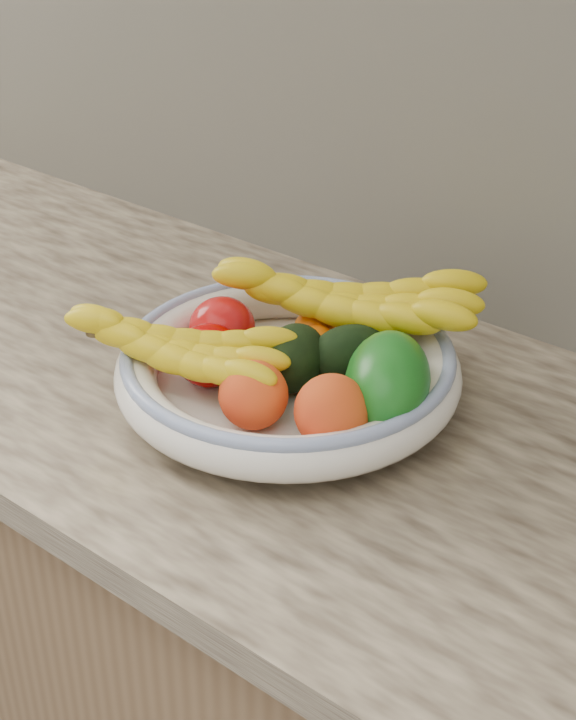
% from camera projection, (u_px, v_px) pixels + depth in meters
% --- Properties ---
extents(kitchen_counter, '(2.44, 0.66, 1.40)m').
position_uv_depth(kitchen_counter, '(299.00, 659.00, 1.39)').
color(kitchen_counter, brown).
rests_on(kitchen_counter, ground).
extents(fruit_bowl, '(0.39, 0.39, 0.08)m').
position_uv_depth(fruit_bowl, '(288.00, 369.00, 1.13)').
color(fruit_bowl, white).
rests_on(fruit_bowl, kitchen_counter).
extents(clementine_back_left, '(0.06, 0.06, 0.05)m').
position_uv_depth(clementine_back_left, '(315.00, 328.00, 1.20)').
color(clementine_back_left, orange).
rests_on(clementine_back_left, fruit_bowl).
extents(clementine_back_right, '(0.06, 0.06, 0.05)m').
position_uv_depth(clementine_back_right, '(378.00, 336.00, 1.18)').
color(clementine_back_right, '#E04804').
rests_on(clementine_back_right, fruit_bowl).
extents(clementine_back_mid, '(0.05, 0.05, 0.04)m').
position_uv_depth(clementine_back_mid, '(317.00, 344.00, 1.17)').
color(clementine_back_mid, '#FF6B05').
rests_on(clementine_back_mid, fruit_bowl).
extents(clementine_extra, '(0.05, 0.05, 0.05)m').
position_uv_depth(clementine_extra, '(341.00, 357.00, 1.14)').
color(clementine_extra, '#F26005').
rests_on(clementine_extra, fruit_bowl).
extents(tomato_left, '(0.09, 0.09, 0.07)m').
position_uv_depth(tomato_left, '(222.00, 327.00, 1.18)').
color(tomato_left, red).
rests_on(tomato_left, fruit_bowl).
extents(tomato_near_left, '(0.10, 0.10, 0.07)m').
position_uv_depth(tomato_near_left, '(209.00, 355.00, 1.13)').
color(tomato_near_left, '#BA0000').
rests_on(tomato_near_left, fruit_bowl).
extents(avocado_center, '(0.10, 0.12, 0.07)m').
position_uv_depth(avocado_center, '(292.00, 358.00, 1.12)').
color(avocado_center, black).
rests_on(avocado_center, fruit_bowl).
extents(avocado_right, '(0.11, 0.12, 0.07)m').
position_uv_depth(avocado_right, '(350.00, 354.00, 1.13)').
color(avocado_right, black).
rests_on(avocado_right, fruit_bowl).
extents(green_mango, '(0.17, 0.18, 0.12)m').
position_uv_depth(green_mango, '(387.00, 381.00, 1.05)').
color(green_mango, '#105913').
rests_on(green_mango, fruit_bowl).
extents(peach_front, '(0.09, 0.09, 0.07)m').
position_uv_depth(peach_front, '(253.00, 395.00, 1.05)').
color(peach_front, orange).
rests_on(peach_front, fruit_bowl).
extents(peach_right, '(0.10, 0.10, 0.08)m').
position_uv_depth(peach_right, '(332.00, 411.00, 1.02)').
color(peach_right, orange).
rests_on(peach_right, fruit_bowl).
extents(banana_bunch_back, '(0.36, 0.24, 0.10)m').
position_uv_depth(banana_bunch_back, '(344.00, 308.00, 1.17)').
color(banana_bunch_back, yellow).
rests_on(banana_bunch_back, fruit_bowl).
extents(banana_bunch_front, '(0.29, 0.21, 0.08)m').
position_uv_depth(banana_bunch_front, '(177.00, 354.00, 1.09)').
color(banana_bunch_front, yellow).
rests_on(banana_bunch_front, fruit_bowl).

